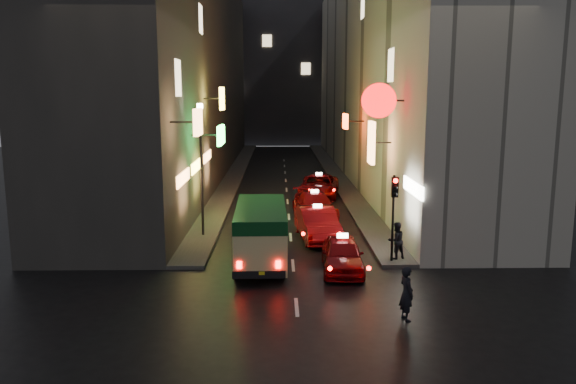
{
  "coord_description": "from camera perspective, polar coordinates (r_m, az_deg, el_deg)",
  "views": [
    {
      "loc": [
        -0.57,
        -13.23,
        6.82
      ],
      "look_at": [
        -0.13,
        13.0,
        2.21
      ],
      "focal_mm": 35.0,
      "sensor_mm": 36.0,
      "label": 1
    }
  ],
  "objects": [
    {
      "name": "taxi_near",
      "position": [
        22.01,
        5.54,
        -6.04
      ],
      "size": [
        2.2,
        4.92,
        1.71
      ],
      "color": "maroon",
      "rests_on": "ground"
    },
    {
      "name": "taxi_far",
      "position": [
        37.44,
        3.15,
        0.8
      ],
      "size": [
        3.01,
        5.71,
        1.9
      ],
      "color": "maroon",
      "rests_on": "ground"
    },
    {
      "name": "taxi_third",
      "position": [
        31.26,
        2.71,
        -1.12
      ],
      "size": [
        2.8,
        5.36,
        1.8
      ],
      "color": "maroon",
      "rests_on": "ground"
    },
    {
      "name": "building_far",
      "position": [
        79.34,
        -0.58,
        12.99
      ],
      "size": [
        30.0,
        10.0,
        22.0
      ],
      "primitive_type": "cube",
      "color": "#343338",
      "rests_on": "ground"
    },
    {
      "name": "taxi_second",
      "position": [
        26.55,
        3.01,
        -2.96
      ],
      "size": [
        2.92,
        5.82,
        1.95
      ],
      "color": "maroon",
      "rests_on": "ground"
    },
    {
      "name": "building_left",
      "position": [
        47.85,
        -10.14,
        12.42
      ],
      "size": [
        7.59,
        52.0,
        18.0
      ],
      "color": "#3A3634",
      "rests_on": "ground"
    },
    {
      "name": "lamp_post",
      "position": [
        26.66,
        -8.8,
        3.17
      ],
      "size": [
        0.28,
        0.28,
        6.22
      ],
      "color": "black",
      "rests_on": "sidewalk_left"
    },
    {
      "name": "sidewalk_right",
      "position": [
        47.95,
        4.81,
        1.84
      ],
      "size": [
        1.5,
        52.0,
        0.15
      ],
      "primitive_type": "cube",
      "color": "#474542",
      "rests_on": "ground"
    },
    {
      "name": "traffic_light",
      "position": [
        22.56,
        10.74,
        -0.77
      ],
      "size": [
        0.26,
        0.43,
        3.5
      ],
      "color": "black",
      "rests_on": "sidewalk_right"
    },
    {
      "name": "minibus",
      "position": [
        22.52,
        -2.76,
        -3.68
      ],
      "size": [
        2.07,
        5.62,
        2.4
      ],
      "color": "beige",
      "rests_on": "ground"
    },
    {
      "name": "ground",
      "position": [
        14.89,
        1.4,
        -17.3
      ],
      "size": [
        120.0,
        120.0,
        0.0
      ],
      "primitive_type": "plane",
      "color": "black",
      "rests_on": "ground"
    },
    {
      "name": "sidewalk_left",
      "position": [
        47.85,
        -5.38,
        1.82
      ],
      "size": [
        1.5,
        52.0,
        0.15
      ],
      "primitive_type": "cube",
      "color": "#474542",
      "rests_on": "ground"
    },
    {
      "name": "building_right",
      "position": [
        48.04,
        9.53,
        12.43
      ],
      "size": [
        7.89,
        52.07,
        18.0
      ],
      "color": "#B4B0A5",
      "rests_on": "ground"
    },
    {
      "name": "pedestrian_crossing",
      "position": [
        17.61,
        11.96,
        -9.71
      ],
      "size": [
        0.56,
        0.72,
        1.92
      ],
      "primitive_type": "imported",
      "rotation": [
        0.0,
        0.0,
        1.84
      ],
      "color": "black",
      "rests_on": "ground"
    },
    {
      "name": "pedestrian_sidewalk",
      "position": [
        23.36,
        10.94,
        -4.61
      ],
      "size": [
        0.76,
        0.62,
        1.73
      ],
      "primitive_type": "imported",
      "rotation": [
        0.0,
        0.0,
        3.53
      ],
      "color": "black",
      "rests_on": "sidewalk_right"
    }
  ]
}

